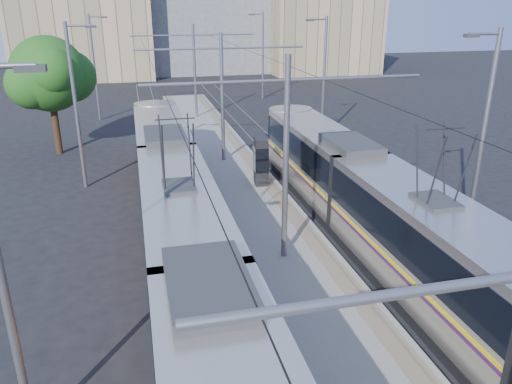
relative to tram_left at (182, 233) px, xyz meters
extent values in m
cube|color=gray|center=(3.60, 9.24, -1.56)|extent=(4.00, 50.00, 0.30)
cube|color=gray|center=(2.15, 9.24, -1.40)|extent=(0.70, 50.00, 0.01)
cube|color=gray|center=(5.05, 9.24, -1.40)|extent=(0.70, 50.00, 0.01)
cube|color=gray|center=(-0.72, 9.24, -1.69)|extent=(0.07, 70.00, 0.03)
cube|color=gray|center=(0.72, 9.24, -1.69)|extent=(0.07, 70.00, 0.03)
cube|color=gray|center=(6.48, 9.24, -1.69)|extent=(0.07, 70.00, 0.03)
cube|color=gray|center=(7.92, 9.24, -1.69)|extent=(0.07, 70.00, 0.03)
cube|color=black|center=(0.00, 0.00, -1.51)|extent=(2.30, 30.49, 0.40)
cube|color=beige|center=(0.00, 0.00, 0.14)|extent=(2.40, 28.89, 2.90)
cube|color=black|center=(0.00, 0.00, 0.64)|extent=(2.43, 28.89, 1.30)
cube|color=yellow|center=(0.00, 0.00, -0.26)|extent=(2.43, 28.89, 0.12)
cube|color=#AB091D|center=(0.00, 0.00, -0.76)|extent=(2.42, 28.89, 1.10)
cube|color=#2D2D30|center=(0.00, 0.00, 1.74)|extent=(1.68, 3.00, 0.30)
cube|color=black|center=(7.20, -3.05, -1.51)|extent=(2.30, 29.91, 0.40)
cube|color=#B8B3A9|center=(7.20, -3.05, 0.14)|extent=(2.40, 28.31, 2.90)
cube|color=black|center=(7.20, -3.05, 0.64)|extent=(2.43, 28.31, 1.30)
cube|color=yellow|center=(7.20, -3.05, -0.26)|extent=(2.43, 28.31, 0.12)
cube|color=#3D1446|center=(7.20, -3.05, -0.41)|extent=(2.43, 28.31, 0.10)
cube|color=#2D2D30|center=(7.20, -3.05, 1.74)|extent=(1.68, 3.00, 0.30)
cylinder|color=slate|center=(3.60, 0.24, 2.09)|extent=(0.20, 0.20, 7.00)
cylinder|color=slate|center=(3.60, 0.24, 4.79)|extent=(9.20, 0.10, 0.10)
cylinder|color=slate|center=(3.60, 12.24, 2.09)|extent=(0.20, 0.20, 7.00)
cylinder|color=slate|center=(3.60, 12.24, 4.79)|extent=(9.20, 0.10, 0.10)
cylinder|color=slate|center=(3.60, 24.24, 2.09)|extent=(0.20, 0.20, 7.00)
cylinder|color=slate|center=(3.60, 24.24, 4.79)|extent=(9.20, 0.10, 0.10)
cylinder|color=black|center=(0.00, 9.24, 3.84)|extent=(0.02, 70.00, 0.02)
cylinder|color=black|center=(7.20, 9.24, 3.84)|extent=(0.02, 70.00, 0.02)
cylinder|color=slate|center=(-3.90, -5.76, 2.29)|extent=(0.18, 0.18, 8.00)
cube|color=#2D2D30|center=(-2.80, -5.76, 6.04)|extent=(0.50, 0.22, 0.12)
cylinder|color=slate|center=(-3.90, 10.24, 2.29)|extent=(0.18, 0.18, 8.00)
cube|color=#2D2D30|center=(-2.80, 10.24, 6.04)|extent=(0.50, 0.22, 0.12)
cylinder|color=slate|center=(-3.90, 26.24, 2.29)|extent=(0.18, 0.18, 8.00)
cube|color=#2D2D30|center=(-2.80, 26.24, 6.04)|extent=(0.50, 0.22, 0.12)
cylinder|color=slate|center=(11.10, 0.24, 2.29)|extent=(0.18, 0.18, 8.00)
cube|color=#2D2D30|center=(10.00, 0.24, 6.04)|extent=(0.50, 0.22, 0.12)
cylinder|color=slate|center=(11.10, 16.24, 2.29)|extent=(0.18, 0.18, 8.00)
cube|color=#2D2D30|center=(10.00, 16.24, 6.04)|extent=(0.50, 0.22, 0.12)
cylinder|color=slate|center=(11.10, 32.24, 2.29)|extent=(0.18, 0.18, 8.00)
cube|color=#2D2D30|center=(10.00, 32.24, 6.04)|extent=(0.50, 0.22, 0.12)
cube|color=black|center=(4.67, 7.81, -0.24)|extent=(0.72, 1.08, 2.34)
cube|color=black|center=(4.67, 7.81, -0.09)|extent=(0.77, 1.13, 1.22)
cylinder|color=#382314|center=(-5.91, 16.93, -0.24)|extent=(0.40, 0.40, 2.93)
sphere|color=#1E4E16|center=(-5.91, 16.93, 3.15)|extent=(4.40, 4.40, 4.40)
sphere|color=#1E4E16|center=(-4.81, 17.66, 2.88)|extent=(3.12, 3.12, 3.12)
cube|color=tan|center=(-6.40, 52.24, 4.23)|extent=(16.00, 12.00, 11.88)
cube|color=gray|center=(9.60, 56.24, 6.30)|extent=(18.00, 14.00, 16.01)
cube|color=tan|center=(23.60, 50.24, 4.29)|extent=(14.00, 10.00, 11.99)
camera|label=1|loc=(-1.16, -14.97, 7.08)|focal=35.00mm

